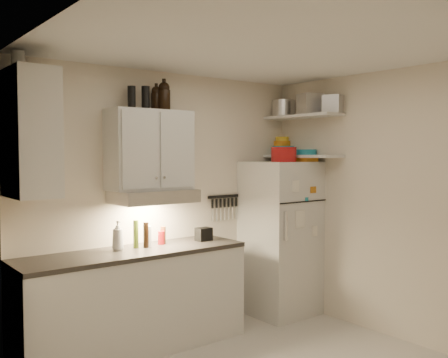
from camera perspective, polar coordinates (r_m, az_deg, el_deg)
ceiling at (r=3.94m, az=5.35°, el=14.90°), size 3.20×3.00×0.02m
back_wall at (r=5.09m, az=-6.46°, el=-2.62°), size 3.20×0.02×2.60m
left_wall at (r=3.04m, az=-17.67°, el=-6.56°), size 0.02×3.00×2.60m
right_wall at (r=5.12m, az=18.54°, el=-2.72°), size 0.02×3.00×2.60m
base_cabinet at (r=4.72m, az=-10.24°, el=-13.74°), size 2.10×0.60×0.88m
countertop at (r=4.61m, az=-10.29°, el=-8.26°), size 2.10×0.62×0.04m
upper_cabinet at (r=4.76m, az=-8.48°, el=3.31°), size 0.80×0.33×0.75m
side_cabinet at (r=4.19m, az=-21.25°, el=4.89°), size 0.33×0.55×1.00m
range_hood at (r=4.72m, az=-8.05°, el=-1.97°), size 0.76×0.46×0.12m
fridge at (r=5.64m, az=6.45°, el=-6.68°), size 0.70×0.68×1.70m
shelf_hi at (r=5.62m, az=8.97°, el=7.08°), size 0.30×0.95×0.03m
shelf_lo at (r=5.61m, az=8.94°, el=2.59°), size 0.30×0.95×0.03m
knife_strip at (r=5.46m, az=-0.04°, el=-2.00°), size 0.42×0.02×0.03m
dutch_oven at (r=5.42m, az=6.84°, el=2.80°), size 0.34×0.34×0.16m
book_stack at (r=5.52m, az=9.30°, el=2.34°), size 0.18×0.23×0.07m
spice_jar at (r=5.51m, az=7.15°, el=2.56°), size 0.07×0.07×0.11m
stock_pot at (r=5.93m, az=6.80°, el=7.98°), size 0.31×0.31×0.20m
tin_a at (r=5.55m, az=9.79°, el=8.44°), size 0.27×0.25×0.22m
tin_b at (r=5.43m, az=12.40°, el=8.35°), size 0.24×0.24×0.19m
bowl_teal at (r=5.89m, az=6.81°, el=3.26°), size 0.25×0.25×0.10m
bowl_orange at (r=5.98m, az=6.66°, el=4.04°), size 0.20×0.20×0.06m
bowl_yellow at (r=5.98m, az=6.66°, el=4.57°), size 0.16×0.16×0.05m
plates at (r=5.65m, az=9.33°, el=3.05°), size 0.27×0.27×0.06m
growler_a at (r=4.90m, az=-7.74°, el=9.13°), size 0.13×0.13×0.24m
growler_b at (r=4.88m, az=-6.86°, el=9.39°), size 0.15×0.15×0.28m
thermos_a at (r=4.78m, az=-8.95°, el=9.13°), size 0.09×0.09×0.22m
thermos_b at (r=4.75m, az=-10.51°, el=9.12°), size 0.10×0.10×0.21m
side_jar at (r=4.29m, az=-22.48°, el=12.46°), size 0.12×0.12×0.14m
soap_bottle at (r=4.60m, az=-12.05°, el=-6.17°), size 0.11×0.12×0.30m
pepper_mill at (r=4.88m, az=-6.97°, el=-6.38°), size 0.06×0.06×0.17m
oil_bottle at (r=4.69m, az=-10.04°, el=-6.22°), size 0.06×0.06×0.26m
vinegar_bottle at (r=4.69m, az=-8.91°, el=-6.34°), size 0.05×0.05×0.24m
clear_bottle at (r=4.73m, az=-8.68°, el=-6.51°), size 0.08×0.08×0.19m
red_jar at (r=4.85m, az=-7.19°, el=-6.68°), size 0.08×0.08×0.13m
caddy at (r=5.02m, az=-2.34°, el=-6.32°), size 0.15×0.11×0.13m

